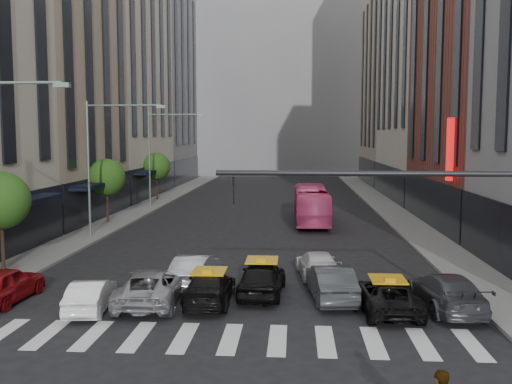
% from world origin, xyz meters
% --- Properties ---
extents(ground, '(160.00, 160.00, 0.00)m').
position_xyz_m(ground, '(0.00, 0.00, 0.00)').
color(ground, black).
rests_on(ground, ground).
extents(sidewalk_left, '(3.00, 96.00, 0.15)m').
position_xyz_m(sidewalk_left, '(-11.50, 30.00, 0.07)').
color(sidewalk_left, slate).
rests_on(sidewalk_left, ground).
extents(sidewalk_right, '(3.00, 96.00, 0.15)m').
position_xyz_m(sidewalk_right, '(11.50, 30.00, 0.07)').
color(sidewalk_right, slate).
rests_on(sidewalk_right, ground).
extents(building_left_b, '(8.00, 16.00, 24.00)m').
position_xyz_m(building_left_b, '(-17.00, 28.00, 12.00)').
color(building_left_b, tan).
rests_on(building_left_b, ground).
extents(building_left_c, '(8.00, 20.00, 36.00)m').
position_xyz_m(building_left_c, '(-17.00, 46.00, 18.00)').
color(building_left_c, beige).
rests_on(building_left_c, ground).
extents(building_left_d, '(8.00, 18.00, 30.00)m').
position_xyz_m(building_left_d, '(-17.00, 65.00, 15.00)').
color(building_left_d, gray).
rests_on(building_left_d, ground).
extents(building_right_b, '(8.00, 18.00, 26.00)m').
position_xyz_m(building_right_b, '(17.00, 27.00, 13.00)').
color(building_right_b, brown).
rests_on(building_right_b, ground).
extents(building_right_c, '(8.00, 20.00, 40.00)m').
position_xyz_m(building_right_c, '(17.00, 46.00, 20.00)').
color(building_right_c, beige).
rests_on(building_right_c, ground).
extents(building_right_d, '(8.00, 18.00, 28.00)m').
position_xyz_m(building_right_d, '(17.00, 65.00, 14.00)').
color(building_right_d, tan).
rests_on(building_right_d, ground).
extents(building_far, '(30.00, 10.00, 36.00)m').
position_xyz_m(building_far, '(0.00, 85.00, 18.00)').
color(building_far, gray).
rests_on(building_far, ground).
extents(tree_near, '(2.88, 2.88, 4.95)m').
position_xyz_m(tree_near, '(-11.80, 10.00, 3.65)').
color(tree_near, black).
rests_on(tree_near, sidewalk_left).
extents(tree_mid, '(2.88, 2.88, 4.95)m').
position_xyz_m(tree_mid, '(-11.80, 26.00, 3.65)').
color(tree_mid, black).
rests_on(tree_mid, sidewalk_left).
extents(tree_far, '(2.88, 2.88, 4.95)m').
position_xyz_m(tree_far, '(-11.80, 42.00, 3.65)').
color(tree_far, black).
rests_on(tree_far, sidewalk_left).
extents(streetlamp_mid, '(5.38, 0.25, 9.00)m').
position_xyz_m(streetlamp_mid, '(-10.04, 20.00, 5.90)').
color(streetlamp_mid, gray).
rests_on(streetlamp_mid, sidewalk_left).
extents(streetlamp_far, '(5.38, 0.25, 9.00)m').
position_xyz_m(streetlamp_far, '(-10.04, 36.00, 5.90)').
color(streetlamp_far, gray).
rests_on(streetlamp_far, sidewalk_left).
extents(traffic_signal, '(10.10, 0.20, 6.00)m').
position_xyz_m(traffic_signal, '(7.69, -1.00, 4.47)').
color(traffic_signal, black).
rests_on(traffic_signal, ground).
extents(liberty_sign, '(0.30, 0.70, 4.00)m').
position_xyz_m(liberty_sign, '(12.60, 20.00, 6.00)').
color(liberty_sign, red).
rests_on(liberty_sign, ground).
extents(car_red, '(1.98, 4.49, 1.50)m').
position_xyz_m(car_red, '(-9.20, 5.08, 0.75)').
color(car_red, maroon).
rests_on(car_red, ground).
extents(car_white_front, '(1.75, 3.93, 1.25)m').
position_xyz_m(car_white_front, '(-5.20, 4.20, 0.63)').
color(car_white_front, white).
rests_on(car_white_front, ground).
extents(car_silver, '(2.69, 5.31, 1.44)m').
position_xyz_m(car_silver, '(-3.09, 5.35, 0.72)').
color(car_silver, '#9A9A9F').
rests_on(car_silver, ground).
extents(taxi_left, '(1.92, 4.60, 1.33)m').
position_xyz_m(taxi_left, '(-0.72, 5.53, 0.66)').
color(taxi_left, black).
rests_on(taxi_left, ground).
extents(taxi_center, '(2.10, 4.61, 1.53)m').
position_xyz_m(taxi_center, '(1.37, 6.82, 0.77)').
color(taxi_center, black).
rests_on(taxi_center, ground).
extents(car_grey_mid, '(2.07, 4.68, 1.49)m').
position_xyz_m(car_grey_mid, '(4.28, 6.36, 0.75)').
color(car_grey_mid, '#36393C').
rests_on(car_grey_mid, ground).
extents(taxi_right, '(2.32, 4.68, 1.28)m').
position_xyz_m(taxi_right, '(6.38, 4.90, 0.64)').
color(taxi_right, black).
rests_on(taxi_right, ground).
extents(car_grey_curb, '(2.49, 5.21, 1.46)m').
position_xyz_m(car_grey_curb, '(8.71, 5.29, 0.73)').
color(car_grey_curb, '#393B40').
rests_on(car_grey_curb, ground).
extents(car_row2_left, '(1.92, 4.47, 1.43)m').
position_xyz_m(car_row2_left, '(-1.80, 8.35, 0.72)').
color(car_row2_left, '#A9AAAF').
rests_on(car_row2_left, ground).
extents(car_row2_right, '(2.28, 4.59, 1.28)m').
position_xyz_m(car_row2_right, '(3.88, 10.21, 0.64)').
color(car_row2_right, silver).
rests_on(car_row2_right, ground).
extents(bus, '(2.64, 10.56, 2.93)m').
position_xyz_m(bus, '(4.03, 27.51, 1.47)').
color(bus, '#DE417B').
rests_on(bus, ground).
extents(rider, '(0.77, 0.64, 1.80)m').
position_xyz_m(rider, '(5.77, -5.56, 1.82)').
color(rider, gray).
rests_on(rider, motorcycle).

